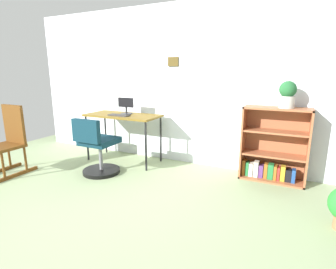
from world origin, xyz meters
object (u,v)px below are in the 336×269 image
object	(u,v)px
office_chair	(97,150)
monitor	(126,106)
desk	(123,118)
keyboard	(119,115)
bookshelf_low	(273,149)
rocking_chair	(9,140)
potted_plant_on_shelf	(287,94)

from	to	relation	value
office_chair	monitor	bearing A→B (deg)	89.16
desk	monitor	bearing A→B (deg)	65.62
keyboard	bookshelf_low	distance (m)	2.24
monitor	bookshelf_low	size ratio (longest dim) A/B	0.28
keyboard	monitor	bearing A→B (deg)	88.73
rocking_chair	potted_plant_on_shelf	distance (m)	3.74
office_chair	bookshelf_low	bearing A→B (deg)	21.77
monitor	bookshelf_low	bearing A→B (deg)	4.54
desk	keyboard	bearing A→B (deg)	-79.91
potted_plant_on_shelf	monitor	bearing A→B (deg)	-177.09
keyboard	office_chair	distance (m)	0.66
monitor	potted_plant_on_shelf	world-z (taller)	potted_plant_on_shelf
potted_plant_on_shelf	office_chair	bearing A→B (deg)	-160.40
desk	office_chair	bearing A→B (deg)	-88.53
bookshelf_low	monitor	bearing A→B (deg)	-175.46
desk	bookshelf_low	distance (m)	2.24
rocking_chair	potted_plant_on_shelf	world-z (taller)	potted_plant_on_shelf
monitor	keyboard	xyz separation A→B (m)	(-0.00, -0.19, -0.12)
desk	rocking_chair	world-z (taller)	rocking_chair
keyboard	potted_plant_on_shelf	bearing A→B (deg)	7.53
monitor	rocking_chair	bearing A→B (deg)	-134.28
monitor	keyboard	distance (m)	0.22
desk	keyboard	xyz separation A→B (m)	(0.02, -0.13, 0.07)
desk	bookshelf_low	world-z (taller)	bookshelf_low
monitor	rocking_chair	size ratio (longest dim) A/B	0.28
office_chair	rocking_chair	size ratio (longest dim) A/B	0.85
keyboard	bookshelf_low	xyz separation A→B (m)	(2.18, 0.36, -0.34)
keyboard	bookshelf_low	size ratio (longest dim) A/B	0.34
office_chair	rocking_chair	xyz separation A→B (m)	(-1.14, -0.48, 0.13)
monitor	bookshelf_low	distance (m)	2.23
rocking_chair	bookshelf_low	xyz separation A→B (m)	(3.33, 1.36, -0.06)
bookshelf_low	keyboard	bearing A→B (deg)	-170.65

